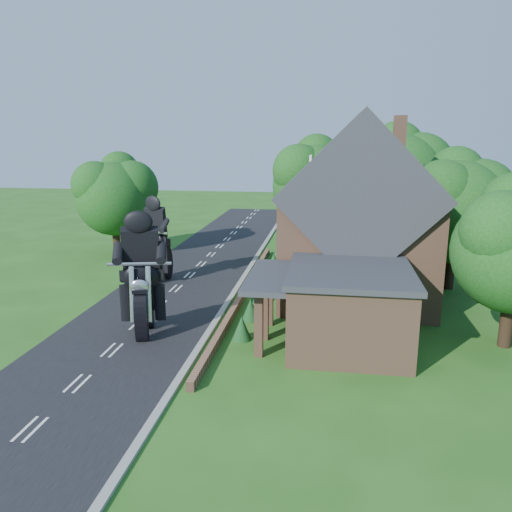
# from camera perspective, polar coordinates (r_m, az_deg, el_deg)

# --- Properties ---
(ground) EXTENTS (120.00, 120.00, 0.00)m
(ground) POSITION_cam_1_polar(r_m,az_deg,el_deg) (25.16, -13.29, -7.68)
(ground) COLOR #225417
(ground) RESTS_ON ground
(road) EXTENTS (7.00, 80.00, 0.02)m
(road) POSITION_cam_1_polar(r_m,az_deg,el_deg) (25.16, -13.29, -7.66)
(road) COLOR black
(road) RESTS_ON ground
(kerb) EXTENTS (0.30, 80.00, 0.12)m
(kerb) POSITION_cam_1_polar(r_m,az_deg,el_deg) (24.06, -5.11, -8.20)
(kerb) COLOR gray
(kerb) RESTS_ON ground
(garden_wall) EXTENTS (0.30, 22.00, 0.40)m
(garden_wall) POSITION_cam_1_polar(r_m,az_deg,el_deg) (28.49, -1.48, -4.35)
(garden_wall) COLOR #8E6248
(garden_wall) RESTS_ON ground
(house) EXTENTS (9.54, 8.64, 10.24)m
(house) POSITION_cam_1_polar(r_m,az_deg,el_deg) (28.11, 11.39, 3.84)
(house) COLOR #8E6248
(house) RESTS_ON ground
(annex) EXTENTS (7.05, 5.94, 3.44)m
(annex) POSITION_cam_1_polar(r_m,az_deg,el_deg) (22.11, 10.23, -5.64)
(annex) COLOR #8E6248
(annex) RESTS_ON ground
(tree_house_right) EXTENTS (6.51, 6.00, 8.40)m
(tree_house_right) POSITION_cam_1_polar(r_m,az_deg,el_deg) (31.47, 22.57, 5.64)
(tree_house_right) COLOR black
(tree_house_right) RESTS_ON ground
(tree_behind_house) EXTENTS (7.81, 7.20, 10.08)m
(tree_behind_house) POSITION_cam_1_polar(r_m,az_deg,el_deg) (38.28, 16.44, 8.92)
(tree_behind_house) COLOR black
(tree_behind_house) RESTS_ON ground
(tree_behind_left) EXTENTS (6.94, 6.40, 9.16)m
(tree_behind_left) POSITION_cam_1_polar(r_m,az_deg,el_deg) (38.96, 7.30, 8.69)
(tree_behind_left) COLOR black
(tree_behind_left) RESTS_ON ground
(tree_far_road) EXTENTS (6.08, 5.60, 7.84)m
(tree_far_road) POSITION_cam_1_polar(r_m,az_deg,el_deg) (39.40, -15.43, 7.07)
(tree_far_road) COLOR black
(tree_far_road) RESTS_ON ground
(shrub_a) EXTENTS (0.90, 0.90, 1.10)m
(shrub_a) POSITION_cam_1_polar(r_m,az_deg,el_deg) (22.65, -1.63, -8.23)
(shrub_a) COLOR #123A18
(shrub_a) RESTS_ON ground
(shrub_b) EXTENTS (0.90, 0.90, 1.10)m
(shrub_b) POSITION_cam_1_polar(r_m,az_deg,el_deg) (24.95, -0.61, -6.13)
(shrub_b) COLOR #123A18
(shrub_b) RESTS_ON ground
(shrub_c) EXTENTS (0.90, 0.90, 1.10)m
(shrub_c) POSITION_cam_1_polar(r_m,az_deg,el_deg) (27.29, 0.23, -4.38)
(shrub_c) COLOR #123A18
(shrub_c) RESTS_ON ground
(shrub_d) EXTENTS (0.90, 0.90, 1.10)m
(shrub_d) POSITION_cam_1_polar(r_m,az_deg,el_deg) (32.04, 1.53, -1.66)
(shrub_d) COLOR #123A18
(shrub_d) RESTS_ON ground
(shrub_e) EXTENTS (0.90, 0.90, 1.10)m
(shrub_e) POSITION_cam_1_polar(r_m,az_deg,el_deg) (34.45, 2.04, -0.58)
(shrub_e) COLOR #123A18
(shrub_e) RESTS_ON ground
(shrub_f) EXTENTS (0.90, 0.90, 1.10)m
(shrub_f) POSITION_cam_1_polar(r_m,az_deg,el_deg) (36.86, 2.49, 0.35)
(shrub_f) COLOR #123A18
(shrub_f) RESTS_ON ground
(motorcycle_lead) EXTENTS (0.87, 1.93, 1.74)m
(motorcycle_lead) POSITION_cam_1_polar(r_m,az_deg,el_deg) (23.59, -12.65, -6.83)
(motorcycle_lead) COLOR black
(motorcycle_lead) RESTS_ON ground
(motorcycle_follow) EXTENTS (1.07, 1.79, 1.63)m
(motorcycle_follow) POSITION_cam_1_polar(r_m,az_deg,el_deg) (31.89, -11.12, -1.50)
(motorcycle_follow) COLOR black
(motorcycle_follow) RESTS_ON ground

